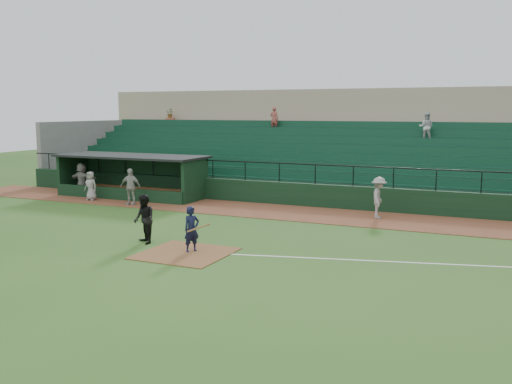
% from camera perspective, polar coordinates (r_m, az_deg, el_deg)
% --- Properties ---
extents(ground, '(90.00, 90.00, 0.00)m').
position_cam_1_polar(ground, '(21.14, -5.62, -5.52)').
color(ground, '#2C521A').
rests_on(ground, ground).
extents(warning_track, '(40.00, 4.00, 0.03)m').
position_cam_1_polar(warning_track, '(28.19, 2.52, -2.00)').
color(warning_track, brown).
rests_on(warning_track, ground).
extents(home_plate_dirt, '(3.00, 3.00, 0.03)m').
position_cam_1_polar(home_plate_dirt, '(20.30, -7.04, -6.08)').
color(home_plate_dirt, brown).
rests_on(home_plate_dirt, ground).
extents(foul_line, '(17.49, 4.44, 0.01)m').
position_cam_1_polar(foul_line, '(19.75, 16.97, -6.82)').
color(foul_line, white).
rests_on(foul_line, ground).
extents(stadium_structure, '(38.00, 13.08, 6.40)m').
position_cam_1_polar(stadium_structure, '(35.84, 7.59, 3.81)').
color(stadium_structure, black).
rests_on(stadium_structure, ground).
extents(dugout, '(8.90, 3.20, 2.42)m').
position_cam_1_polar(dugout, '(34.09, -11.86, 1.85)').
color(dugout, black).
rests_on(dugout, ground).
extents(batter_at_plate, '(1.11, 0.73, 1.64)m').
position_cam_1_polar(batter_at_plate, '(20.32, -6.42, -3.72)').
color(batter_at_plate, black).
rests_on(batter_at_plate, ground).
extents(umpire, '(1.14, 1.10, 1.86)m').
position_cam_1_polar(umpire, '(21.90, -11.08, -2.67)').
color(umpire, black).
rests_on(umpire, ground).
extents(runner, '(0.86, 1.31, 1.91)m').
position_cam_1_polar(runner, '(26.99, 12.13, -0.54)').
color(runner, gray).
rests_on(runner, warning_track).
extents(dugout_player_a, '(1.20, 0.70, 1.92)m').
position_cam_1_polar(dugout_player_a, '(30.81, -12.40, 0.52)').
color(dugout_player_a, '#A8A39D').
rests_on(dugout_player_a, warning_track).
extents(dugout_player_b, '(0.78, 0.51, 1.59)m').
position_cam_1_polar(dugout_player_b, '(32.93, -16.13, 0.59)').
color(dugout_player_b, gray).
rests_on(dugout_player_b, warning_track).
extents(dugout_player_c, '(1.81, 0.64, 1.93)m').
position_cam_1_polar(dugout_player_c, '(34.80, -16.94, 1.23)').
color(dugout_player_c, gray).
rests_on(dugout_player_c, warning_track).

